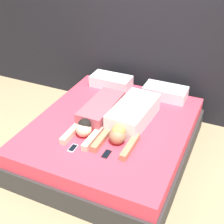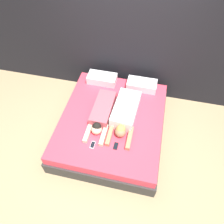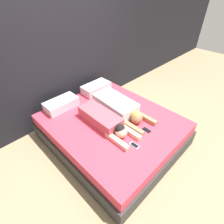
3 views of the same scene
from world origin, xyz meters
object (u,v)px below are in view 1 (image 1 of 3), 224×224
object	(u,v)px
bed	(112,138)
pillow_head_left	(111,81)
cell_phone_left	(73,148)
cell_phone_right	(107,154)
pillow_head_right	(165,92)
person_right	(131,117)
person_left	(98,114)

from	to	relation	value
bed	pillow_head_left	size ratio (longest dim) A/B	3.72
cell_phone_left	cell_phone_right	bearing A→B (deg)	9.68
pillow_head_right	person_right	world-z (taller)	person_right
person_left	cell_phone_left	size ratio (longest dim) A/B	8.07
pillow_head_left	cell_phone_left	xyz separation A→B (m)	(0.22, -1.46, -0.07)
pillow_head_right	bed	bearing A→B (deg)	-115.16
person_left	cell_phone_left	bearing A→B (deg)	-89.87
bed	pillow_head_right	world-z (taller)	pillow_head_right
person_left	person_right	bearing A→B (deg)	11.59
pillow_head_left	person_left	distance (m)	0.89
bed	pillow_head_left	xyz separation A→B (m)	(-0.40, 0.85, 0.31)
person_left	cell_phone_right	distance (m)	0.65
pillow_head_left	pillow_head_right	distance (m)	0.80
person_right	person_left	bearing A→B (deg)	-168.41
pillow_head_left	cell_phone_right	bearing A→B (deg)	-67.23
cell_phone_left	cell_phone_right	world-z (taller)	same
person_right	cell_phone_right	xyz separation A→B (m)	(-0.03, -0.61, -0.10)
person_right	cell_phone_right	world-z (taller)	person_right
bed	cell_phone_right	size ratio (longest dim) A/B	16.05
person_left	cell_phone_right	xyz separation A→B (m)	(0.37, -0.53, -0.09)
pillow_head_left	pillow_head_right	bearing A→B (deg)	0.00
cell_phone_left	pillow_head_right	bearing A→B (deg)	68.52
person_right	cell_phone_right	size ratio (longest dim) A/B	8.54
bed	pillow_head_right	size ratio (longest dim) A/B	3.72
pillow_head_right	cell_phone_left	world-z (taller)	pillow_head_right
person_right	cell_phone_right	bearing A→B (deg)	-92.40
pillow_head_left	person_left	bearing A→B (deg)	-75.75
pillow_head_right	cell_phone_left	xyz separation A→B (m)	(-0.57, -1.46, -0.07)
cell_phone_left	pillow_head_left	bearing A→B (deg)	98.65
pillow_head_right	person_left	bearing A→B (deg)	-123.54
bed	cell_phone_left	bearing A→B (deg)	-106.06
pillow_head_right	person_left	xyz separation A→B (m)	(-0.57, -0.87, 0.01)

